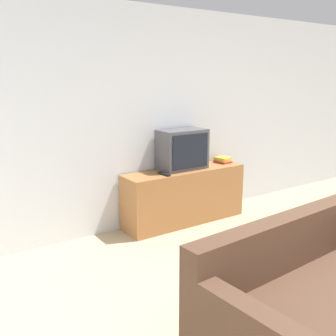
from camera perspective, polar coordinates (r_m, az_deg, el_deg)
wall_back at (r=4.88m, az=-0.47°, el=7.30°), size 9.00×0.06×2.60m
tv_stand at (r=4.93m, az=2.39°, el=-4.06°), size 1.61×0.42×0.68m
television at (r=4.82m, az=2.10°, el=2.72°), size 0.60×0.34×0.49m
couch at (r=2.95m, az=20.87°, el=-18.39°), size 1.80×0.95×0.84m
book_stack at (r=5.27m, az=7.92°, el=1.18°), size 0.18×0.22×0.07m
remote_on_stand at (r=4.57m, az=-0.57°, el=-0.87°), size 0.06×0.20×0.02m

